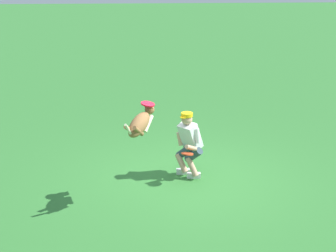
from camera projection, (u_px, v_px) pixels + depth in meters
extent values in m
plane|color=#327631|center=(186.00, 182.00, 10.51)|extent=(60.00, 60.00, 0.00)
cube|color=silver|center=(183.00, 171.00, 10.84)|extent=(0.26, 0.10, 0.10)
cylinder|color=tan|center=(181.00, 163.00, 10.75)|extent=(0.29, 0.30, 0.37)
cylinder|color=#32444C|center=(184.00, 152.00, 10.70)|extent=(0.38, 0.40, 0.37)
cube|color=silver|center=(194.00, 175.00, 10.66)|extent=(0.26, 0.10, 0.10)
cylinder|color=tan|center=(192.00, 167.00, 10.56)|extent=(0.29, 0.30, 0.37)
cylinder|color=#32444C|center=(194.00, 155.00, 10.54)|extent=(0.38, 0.40, 0.37)
cube|color=silver|center=(190.00, 136.00, 10.53)|extent=(0.53, 0.53, 0.58)
cylinder|color=silver|center=(182.00, 131.00, 10.63)|extent=(0.16, 0.16, 0.29)
cylinder|color=silver|center=(197.00, 136.00, 10.37)|extent=(0.16, 0.16, 0.29)
cylinder|color=tan|center=(191.00, 148.00, 10.28)|extent=(0.27, 0.25, 0.19)
cylinder|color=tan|center=(180.00, 139.00, 10.67)|extent=(0.16, 0.16, 0.27)
sphere|color=tan|center=(187.00, 119.00, 10.35)|extent=(0.21, 0.21, 0.21)
cylinder|color=yellow|center=(187.00, 115.00, 10.32)|extent=(0.22, 0.22, 0.07)
cylinder|color=yellow|center=(183.00, 117.00, 10.26)|extent=(0.12, 0.12, 0.02)
ellipsoid|color=olive|center=(139.00, 125.00, 9.16)|extent=(0.53, 0.75, 0.45)
ellipsoid|color=beige|center=(144.00, 123.00, 9.32)|extent=(0.13, 0.18, 0.16)
sphere|color=olive|center=(150.00, 109.00, 9.49)|extent=(0.17, 0.17, 0.17)
cone|color=olive|center=(152.00, 109.00, 9.57)|extent=(0.12, 0.12, 0.09)
cone|color=olive|center=(152.00, 106.00, 9.42)|extent=(0.06, 0.06, 0.07)
cone|color=olive|center=(146.00, 105.00, 9.46)|extent=(0.06, 0.06, 0.07)
cylinder|color=beige|center=(148.00, 124.00, 9.31)|extent=(0.20, 0.32, 0.25)
cylinder|color=beige|center=(140.00, 123.00, 9.37)|extent=(0.20, 0.32, 0.25)
cylinder|color=olive|center=(138.00, 131.00, 8.97)|extent=(0.20, 0.32, 0.25)
cylinder|color=olive|center=(130.00, 130.00, 9.02)|extent=(0.20, 0.32, 0.25)
cylinder|color=beige|center=(128.00, 129.00, 8.78)|extent=(0.12, 0.20, 0.23)
cylinder|color=red|center=(148.00, 104.00, 9.35)|extent=(0.26, 0.25, 0.07)
cylinder|color=#E64523|center=(187.00, 154.00, 10.21)|extent=(0.32, 0.32, 0.08)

